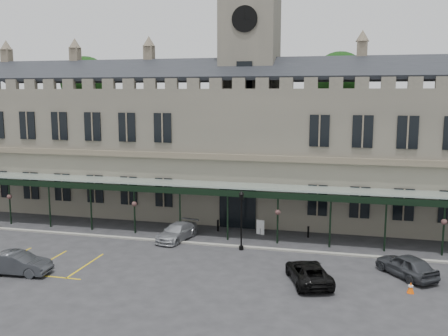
% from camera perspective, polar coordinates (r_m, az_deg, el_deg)
% --- Properties ---
extents(ground, '(140.00, 140.00, 0.00)m').
position_cam_1_polar(ground, '(33.78, -2.51, -11.63)').
color(ground, '#28282B').
extents(station_building, '(60.00, 10.36, 17.30)m').
position_cam_1_polar(station_building, '(47.44, 2.89, 2.31)').
color(station_building, '#605B50').
rests_on(station_building, ground).
extents(clock_tower, '(5.60, 5.60, 24.80)m').
position_cam_1_polar(clock_tower, '(47.26, 2.97, 10.35)').
color(clock_tower, '#605B50').
rests_on(clock_tower, ground).
extents(canopy, '(50.00, 4.10, 4.30)m').
position_cam_1_polar(canopy, '(40.00, 0.51, -4.79)').
color(canopy, '#8C9E93').
rests_on(canopy, ground).
extents(kerb, '(60.00, 0.40, 0.12)m').
position_cam_1_polar(kerb, '(38.78, -0.18, -8.82)').
color(kerb, gray).
rests_on(kerb, ground).
extents(parking_markings, '(16.00, 6.00, 0.01)m').
position_cam_1_polar(parking_markings, '(38.75, -23.77, -9.69)').
color(parking_markings, gold).
rests_on(parking_markings, ground).
extents(tree_behind_left, '(6.00, 6.00, 16.00)m').
position_cam_1_polar(tree_behind_left, '(63.49, -15.52, 9.35)').
color(tree_behind_left, '#332314').
rests_on(tree_behind_left, ground).
extents(tree_behind_mid, '(6.00, 6.00, 16.00)m').
position_cam_1_polar(tree_behind_mid, '(55.39, 13.07, 9.59)').
color(tree_behind_mid, '#332314').
rests_on(tree_behind_mid, ground).
extents(lamp_post_mid, '(0.43, 0.43, 4.54)m').
position_cam_1_polar(lamp_post_mid, '(37.21, 2.00, -5.37)').
color(lamp_post_mid, black).
rests_on(lamp_post_mid, ground).
extents(traffic_cone, '(0.42, 0.42, 0.66)m').
position_cam_1_polar(traffic_cone, '(32.11, 20.55, -12.68)').
color(traffic_cone, '#FA5707').
rests_on(traffic_cone, ground).
extents(sign_board, '(0.69, 0.26, 1.22)m').
position_cam_1_polar(sign_board, '(41.78, 4.18, -6.79)').
color(sign_board, black).
rests_on(sign_board, ground).
extents(bollard_left, '(0.18, 0.18, 0.99)m').
position_cam_1_polar(bollard_left, '(42.63, -0.70, -6.59)').
color(bollard_left, black).
rests_on(bollard_left, ground).
extents(bollard_right, '(0.17, 0.17, 0.94)m').
position_cam_1_polar(bollard_right, '(41.42, 9.61, -7.21)').
color(bollard_right, black).
rests_on(bollard_right, ground).
extents(car_left_b, '(4.52, 1.87, 1.46)m').
position_cam_1_polar(car_left_b, '(35.57, -22.58, -10.01)').
color(car_left_b, '#323439').
rests_on(car_left_b, ground).
extents(car_taxi, '(2.74, 4.80, 1.31)m').
position_cam_1_polar(car_taxi, '(40.35, -5.39, -7.28)').
color(car_taxi, '#9EA0A5').
rests_on(car_taxi, ground).
extents(car_van, '(3.61, 5.19, 1.32)m').
position_cam_1_polar(car_van, '(31.97, 9.63, -11.69)').
color(car_van, black).
rests_on(car_van, ground).
extents(car_right_a, '(4.04, 4.54, 1.49)m').
position_cam_1_polar(car_right_a, '(34.52, 20.12, -10.41)').
color(car_right_a, '#323439').
rests_on(car_right_a, ground).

